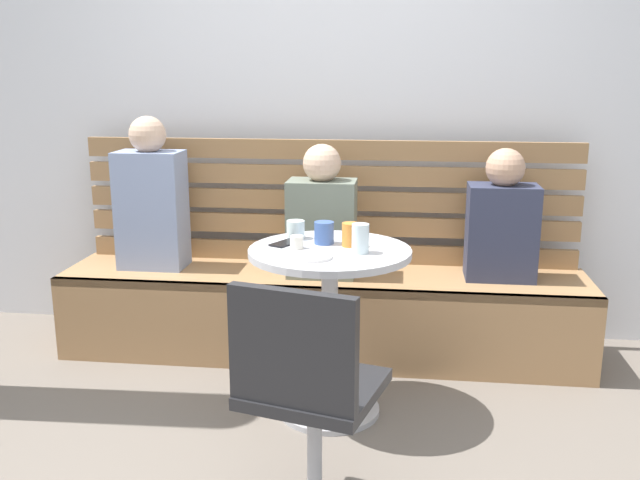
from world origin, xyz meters
The scene contains 15 objects.
back_wall centered at (0.00, 1.64, 1.45)m, with size 5.20×0.10×2.90m, color silver.
booth_bench centered at (0.00, 1.20, 0.22)m, with size 2.70×0.52×0.44m.
booth_backrest centered at (0.00, 1.44, 0.78)m, with size 2.65×0.04×0.66m.
cafe_table centered at (0.11, 0.56, 0.52)m, with size 0.68×0.68×0.74m.
white_chair centered at (0.13, -0.26, 0.46)m, with size 0.49×0.49×0.85m.
person_adult centered at (-0.91, 1.22, 0.80)m, with size 0.34×0.22×0.80m.
person_child_left centered at (0.00, 1.17, 0.74)m, with size 0.34×0.22×0.67m.
person_child_middle centered at (0.89, 1.23, 0.73)m, with size 0.34×0.22×0.65m.
cup_mug_blue centered at (0.07, 0.64, 0.79)m, with size 0.08×0.08×0.10m, color #3D5B9E.
cup_espresso_small centered at (-0.03, 0.54, 0.77)m, with size 0.06×0.06×0.06m, color silver.
cup_tumbler_orange centered at (0.19, 0.61, 0.79)m, with size 0.07×0.07×0.10m, color orange.
cup_glass_short centered at (-0.06, 0.72, 0.78)m, with size 0.08×0.08×0.08m, color silver.
cup_glass_tall centered at (0.24, 0.50, 0.80)m, with size 0.07×0.07×0.12m, color silver.
plate_small centered at (0.05, 0.40, 0.75)m, with size 0.17×0.17×0.01m, color white.
phone_on_table centered at (-0.09, 0.61, 0.74)m, with size 0.07×0.14×0.01m, color black.
Camera 1 is at (0.41, -2.23, 1.46)m, focal length 39.14 mm.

